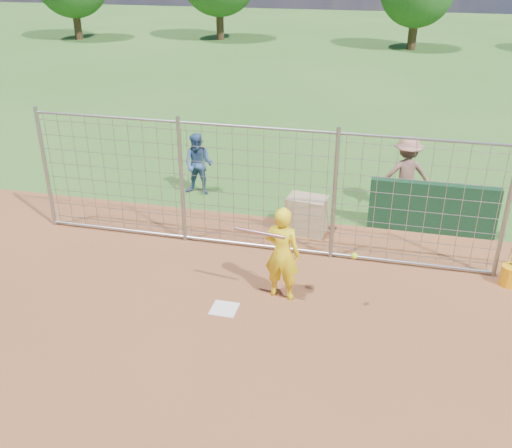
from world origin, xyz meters
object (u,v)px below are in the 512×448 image
(bystander_a, at_px, (198,164))
(bucket_with_bats, at_px, (511,273))
(bystander_c, at_px, (406,174))
(batter, at_px, (282,253))
(equipment_bin, at_px, (307,215))

(bystander_a, bearing_deg, bucket_with_bats, -19.62)
(bystander_c, height_order, bucket_with_bats, bystander_c)
(bystander_a, relative_size, bystander_c, 0.87)
(bystander_a, xyz_separation_m, bucket_with_bats, (6.74, -2.67, -0.51))
(batter, bearing_deg, bucket_with_bats, -153.28)
(bystander_a, bearing_deg, batter, -52.48)
(bucket_with_bats, bearing_deg, bystander_a, 158.38)
(batter, bearing_deg, bystander_a, -46.66)
(bystander_a, height_order, bystander_c, bystander_c)
(bystander_a, distance_m, bystander_c, 4.84)
(bystander_c, bearing_deg, batter, 55.28)
(batter, xyz_separation_m, bystander_a, (-2.85, 4.00, -0.09))
(bystander_c, xyz_separation_m, equipment_bin, (-1.96, -1.67, -0.47))
(bystander_c, height_order, equipment_bin, bystander_c)
(equipment_bin, height_order, bucket_with_bats, bucket_with_bats)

